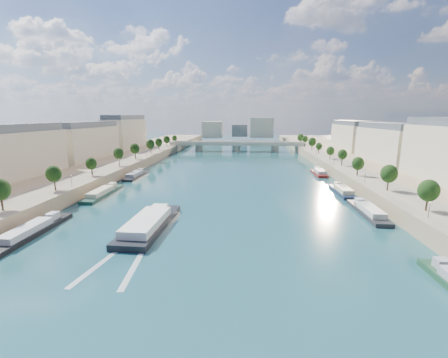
# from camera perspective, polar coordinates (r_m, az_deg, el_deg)

# --- Properties ---
(ground) EXTENTS (700.00, 700.00, 0.00)m
(ground) POSITION_cam_1_polar(r_m,az_deg,el_deg) (131.17, 0.59, -1.01)
(ground) COLOR #0C3336
(ground) RESTS_ON ground
(quay_left) EXTENTS (44.00, 520.00, 5.00)m
(quay_left) POSITION_cam_1_polar(r_m,az_deg,el_deg) (153.07, -27.40, 0.47)
(quay_left) COLOR #9E8460
(quay_left) RESTS_ON ground
(quay_right) EXTENTS (44.00, 520.00, 5.00)m
(quay_right) POSITION_cam_1_polar(r_m,az_deg,el_deg) (145.15, 30.26, -0.38)
(quay_right) COLOR #9E8460
(quay_right) RESTS_ON ground
(pave_left) EXTENTS (14.00, 520.00, 0.10)m
(pave_left) POSITION_cam_1_polar(r_m,az_deg,el_deg) (145.32, -22.45, 1.39)
(pave_left) COLOR gray
(pave_left) RESTS_ON quay_left
(pave_right) EXTENTS (14.00, 520.00, 0.10)m
(pave_right) POSITION_cam_1_polar(r_m,az_deg,el_deg) (138.74, 24.80, 0.72)
(pave_right) COLOR gray
(pave_right) RESTS_ON quay_right
(trees_left) EXTENTS (4.80, 268.80, 8.26)m
(trees_left) POSITION_cam_1_polar(r_m,az_deg,el_deg) (145.40, -21.57, 3.63)
(trees_left) COLOR #382B1E
(trees_left) RESTS_ON ground
(trees_right) EXTENTS (4.80, 268.80, 8.26)m
(trees_right) POSITION_cam_1_polar(r_m,az_deg,el_deg) (146.54, 22.92, 3.59)
(trees_right) COLOR #382B1E
(trees_right) RESTS_ON ground
(lamps_left) EXTENTS (0.36, 200.36, 4.28)m
(lamps_left) POSITION_cam_1_polar(r_m,az_deg,el_deg) (134.07, -22.72, 1.73)
(lamps_left) COLOR black
(lamps_left) RESTS_ON ground
(lamps_right) EXTENTS (0.36, 200.36, 4.28)m
(lamps_right) POSITION_cam_1_polar(r_m,az_deg,el_deg) (141.44, 22.50, 2.24)
(lamps_right) COLOR black
(lamps_right) RESTS_ON ground
(buildings_left) EXTENTS (16.00, 226.00, 23.20)m
(buildings_left) POSITION_cam_1_polar(r_m,az_deg,el_deg) (168.32, -29.53, 6.00)
(buildings_left) COLOR beige
(buildings_left) RESTS_ON ground
(buildings_right) EXTENTS (16.00, 226.00, 23.20)m
(buildings_right) POSITION_cam_1_polar(r_m,az_deg,el_deg) (159.82, 33.15, 5.37)
(buildings_right) COLOR beige
(buildings_right) RESTS_ON ground
(skyline) EXTENTS (79.00, 42.00, 22.00)m
(skyline) POSITION_cam_1_polar(r_m,az_deg,el_deg) (347.43, 3.50, 9.51)
(skyline) COLOR beige
(skyline) RESTS_ON ground
(bridge) EXTENTS (112.00, 12.00, 8.15)m
(bridge) POSITION_cam_1_polar(r_m,az_deg,el_deg) (253.17, 2.42, 6.44)
(bridge) COLOR #C1B79E
(bridge) RESTS_ON ground
(tour_barge) EXTENTS (9.67, 31.06, 4.18)m
(tour_barge) POSITION_cam_1_polar(r_m,az_deg,el_deg) (83.12, -14.05, -8.27)
(tour_barge) COLOR black
(tour_barge) RESTS_ON ground
(wake) EXTENTS (10.76, 26.00, 0.04)m
(wake) POSITION_cam_1_polar(r_m,az_deg,el_deg) (69.36, -18.35, -13.80)
(wake) COLOR silver
(wake) RESTS_ON ground
(moored_barges_left) EXTENTS (5.00, 155.30, 3.60)m
(moored_barges_left) POSITION_cam_1_polar(r_m,az_deg,el_deg) (93.29, -31.48, -7.73)
(moored_barges_left) COLOR #1C233F
(moored_barges_left) RESTS_ON ground
(moored_barges_right) EXTENTS (5.00, 159.45, 3.60)m
(moored_barges_right) POSITION_cam_1_polar(r_m,az_deg,el_deg) (93.78, 27.71, -7.22)
(moored_barges_right) COLOR black
(moored_barges_right) RESTS_ON ground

